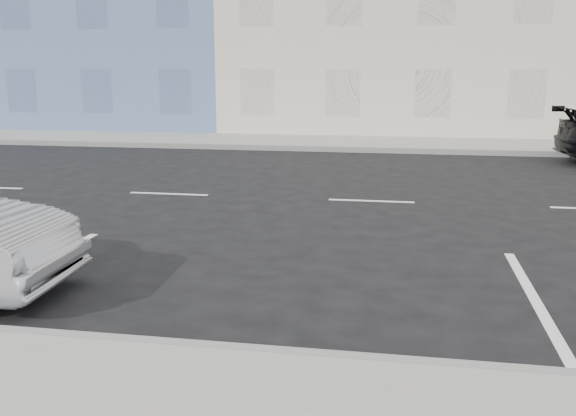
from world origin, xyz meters
name	(u,v)px	position (x,y,z in m)	size (l,w,h in m)	color
ground	(481,205)	(0.00, 0.00, 0.00)	(120.00, 120.00, 0.00)	black
sidewalk_far	(292,142)	(-5.00, 8.70, 0.07)	(80.00, 3.40, 0.15)	gray
curb_near	(2,336)	(-5.00, -7.00, 0.08)	(80.00, 0.12, 0.16)	gray
curb_far	(282,148)	(-5.00, 7.00, 0.08)	(80.00, 0.12, 0.16)	gray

